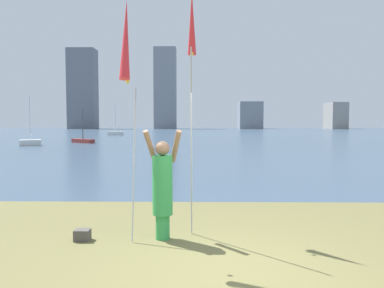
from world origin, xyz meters
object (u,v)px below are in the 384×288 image
kite_flag_right (192,31)px  sailboat_2 (83,140)px  kite_flag_left (126,45)px  person (163,186)px  sailboat_1 (116,133)px  bag (82,235)px  sailboat_4 (30,142)px

kite_flag_right → sailboat_2: 30.44m
kite_flag_left → kite_flag_right: 1.60m
person → kite_flag_left: size_ratio=0.48×
person → sailboat_2: 30.64m
person → sailboat_1: sailboat_1 is taller
kite_flag_left → sailboat_1: size_ratio=0.85×
person → sailboat_1: bearing=96.1°
bag → sailboat_4: (-12.09, 24.73, 0.19)m
sailboat_1 → sailboat_2: sailboat_1 is taller
bag → kite_flag_left: bearing=-27.5°
person → kite_flag_left: (-0.49, -0.56, 2.26)m
bag → sailboat_4: 27.53m
bag → sailboat_2: 30.31m
person → sailboat_1: size_ratio=0.41×
kite_flag_right → bag: 4.10m
sailboat_1 → sailboat_2: bearing=-86.3°
kite_flag_left → bag: 3.24m
person → kite_flag_left: bearing=-138.5°
person → sailboat_1: (-11.62, 48.73, -0.59)m
person → kite_flag_left: 2.38m
kite_flag_left → bag: (-0.87, 0.45, -3.09)m
person → sailboat_2: sailboat_2 is taller
sailboat_2 → sailboat_4: sailboat_4 is taller
bag → sailboat_1: 49.91m
kite_flag_left → kite_flag_right: bearing=49.6°
bag → sailboat_4: sailboat_4 is taller
bag → person: bearing=4.8°
sailboat_2 → bag: bearing=-72.8°
kite_flag_right → kite_flag_left: bearing=-130.4°
bag → sailboat_1: bearing=101.9°
kite_flag_left → sailboat_4: (-12.95, 25.19, -2.90)m
sailboat_2 → sailboat_4: bearing=-126.4°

